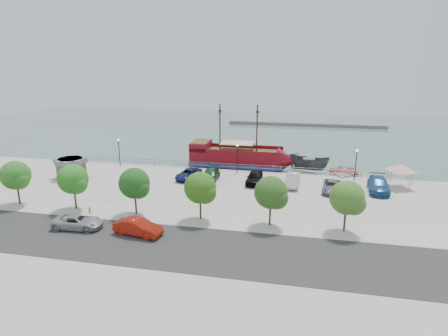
# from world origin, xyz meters

# --- Properties ---
(ground) EXTENTS (160.00, 160.00, 0.00)m
(ground) POSITION_xyz_m (0.00, 0.00, -1.00)
(ground) COLOR #4C6265
(land_slab) EXTENTS (100.00, 58.00, 1.20)m
(land_slab) POSITION_xyz_m (0.00, -21.00, -0.60)
(land_slab) COLOR #B6B4A3
(land_slab) RESTS_ON ground
(street) EXTENTS (100.00, 8.00, 0.04)m
(street) POSITION_xyz_m (0.00, -16.00, 0.01)
(street) COLOR #343434
(street) RESTS_ON land_slab
(sidewalk) EXTENTS (100.00, 4.00, 0.05)m
(sidewalk) POSITION_xyz_m (0.00, -10.00, 0.01)
(sidewalk) COLOR beige
(sidewalk) RESTS_ON land_slab
(seawall_railing) EXTENTS (50.00, 0.06, 1.00)m
(seawall_railing) POSITION_xyz_m (0.00, 7.80, 0.53)
(seawall_railing) COLOR slate
(seawall_railing) RESTS_ON land_slab
(far_shore) EXTENTS (40.00, 3.00, 0.80)m
(far_shore) POSITION_xyz_m (10.00, 55.00, -0.60)
(far_shore) COLOR gray
(far_shore) RESTS_ON ground
(pirate_ship) EXTENTS (16.79, 4.89, 10.56)m
(pirate_ship) POSITION_xyz_m (0.17, 12.12, 0.77)
(pirate_ship) COLOR maroon
(pirate_ship) RESTS_ON ground
(patrol_boat) EXTENTS (6.69, 4.10, 2.43)m
(patrol_boat) POSITION_xyz_m (10.05, 12.13, 0.21)
(patrol_boat) COLOR #44474A
(patrol_boat) RESTS_ON ground
(speedboat) EXTENTS (5.99, 7.47, 1.38)m
(speedboat) POSITION_xyz_m (15.01, 10.07, -0.31)
(speedboat) COLOR white
(speedboat) RESTS_ON ground
(dock_west) EXTENTS (6.54, 2.55, 0.36)m
(dock_west) POSITION_xyz_m (-14.25, 9.20, -0.82)
(dock_west) COLOR gray
(dock_west) RESTS_ON ground
(dock_mid) EXTENTS (6.89, 2.30, 0.39)m
(dock_mid) POSITION_xyz_m (8.98, 9.20, -0.81)
(dock_mid) COLOR slate
(dock_mid) RESTS_ON ground
(dock_east) EXTENTS (7.70, 2.36, 0.44)m
(dock_east) POSITION_xyz_m (16.37, 9.20, -0.78)
(dock_east) COLOR gray
(dock_east) RESTS_ON ground
(shed) EXTENTS (4.25, 4.25, 2.64)m
(shed) POSITION_xyz_m (-22.11, 0.27, 1.41)
(shed) COLOR brown
(shed) RESTS_ON land_slab
(canopy_tent) EXTENTS (5.42, 5.42, 3.46)m
(canopy_tent) POSITION_xyz_m (21.21, 4.71, 3.01)
(canopy_tent) COLOR slate
(canopy_tent) RESTS_ON land_slab
(street_van) EXTENTS (4.95, 2.55, 1.33)m
(street_van) POSITION_xyz_m (-12.02, -14.32, 0.67)
(street_van) COLOR #AAAAAA
(street_van) RESTS_ON street
(street_sedan) EXTENTS (4.82, 2.35, 1.52)m
(street_sedan) POSITION_xyz_m (-5.78, -14.50, 0.76)
(street_sedan) COLOR #A61C0D
(street_sedan) RESTS_ON street
(fire_hydrant) EXTENTS (0.24, 0.24, 0.71)m
(fire_hydrant) POSITION_xyz_m (-12.90, -10.80, 0.38)
(fire_hydrant) COLOR gold
(fire_hydrant) RESTS_ON sidewalk
(lamp_post_left) EXTENTS (0.36, 0.36, 4.28)m
(lamp_post_left) POSITION_xyz_m (-18.00, 6.50, 2.94)
(lamp_post_left) COLOR black
(lamp_post_left) RESTS_ON land_slab
(lamp_post_mid) EXTENTS (0.36, 0.36, 4.28)m
(lamp_post_mid) POSITION_xyz_m (0.00, 6.50, 2.94)
(lamp_post_mid) COLOR black
(lamp_post_mid) RESTS_ON land_slab
(lamp_post_right) EXTENTS (0.36, 0.36, 4.28)m
(lamp_post_right) POSITION_xyz_m (16.00, 6.50, 2.94)
(lamp_post_right) COLOR black
(lamp_post_right) RESTS_ON land_slab
(tree_a) EXTENTS (3.30, 3.20, 5.00)m
(tree_a) POSITION_xyz_m (-21.85, -10.07, 3.30)
(tree_a) COLOR #473321
(tree_a) RESTS_ON sidewalk
(tree_b) EXTENTS (3.30, 3.20, 5.00)m
(tree_b) POSITION_xyz_m (-14.85, -10.07, 3.30)
(tree_b) COLOR #473321
(tree_b) RESTS_ON sidewalk
(tree_c) EXTENTS (3.30, 3.20, 5.00)m
(tree_c) POSITION_xyz_m (-7.85, -10.07, 3.30)
(tree_c) COLOR #473321
(tree_c) RESTS_ON sidewalk
(tree_d) EXTENTS (3.30, 3.20, 5.00)m
(tree_d) POSITION_xyz_m (-0.85, -10.07, 3.30)
(tree_d) COLOR #473321
(tree_d) RESTS_ON sidewalk
(tree_e) EXTENTS (3.30, 3.20, 5.00)m
(tree_e) POSITION_xyz_m (6.15, -10.07, 3.30)
(tree_e) COLOR #473321
(tree_e) RESTS_ON sidewalk
(tree_f) EXTENTS (3.30, 3.20, 5.00)m
(tree_f) POSITION_xyz_m (13.15, -10.07, 3.30)
(tree_f) COLOR #473321
(tree_f) RESTS_ON sidewalk
(parked_car_c) EXTENTS (3.03, 5.12, 1.33)m
(parked_car_c) POSITION_xyz_m (-6.07, 2.68, 0.67)
(parked_car_c) COLOR navy
(parked_car_c) RESTS_ON land_slab
(parked_car_d) EXTENTS (2.17, 5.19, 1.50)m
(parked_car_d) POSITION_xyz_m (-2.99, 2.38, 0.75)
(parked_car_d) COLOR #20492A
(parked_car_d) RESTS_ON land_slab
(parked_car_e) EXTENTS (2.03, 4.79, 1.62)m
(parked_car_e) POSITION_xyz_m (2.95, 2.52, 0.81)
(parked_car_e) COLOR black
(parked_car_e) RESTS_ON land_slab
(parked_car_f) EXTENTS (2.02, 4.99, 1.61)m
(parked_car_f) POSITION_xyz_m (7.93, 2.49, 0.81)
(parked_car_f) COLOR silver
(parked_car_f) RESTS_ON land_slab
(parked_car_g) EXTENTS (2.72, 4.98, 1.33)m
(parked_car_g) POSITION_xyz_m (12.68, 1.22, 0.66)
(parked_car_g) COLOR slate
(parked_car_g) RESTS_ON land_slab
(parked_car_h) EXTENTS (2.79, 5.90, 1.66)m
(parked_car_h) POSITION_xyz_m (18.29, 2.48, 0.83)
(parked_car_h) COLOR #245A8E
(parked_car_h) RESTS_ON land_slab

